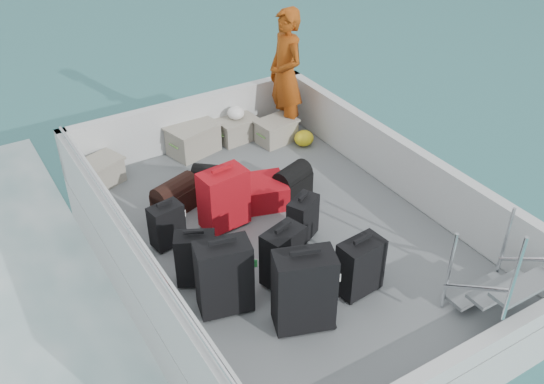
{
  "coord_description": "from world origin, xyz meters",
  "views": [
    {
      "loc": [
        -2.95,
        -4.61,
        4.88
      ],
      "look_at": [
        0.05,
        0.3,
        1.0
      ],
      "focal_mm": 40.0,
      "sensor_mm": 36.0,
      "label": 1
    }
  ],
  "objects_px": {
    "suitcase_8": "(253,194)",
    "passenger": "(286,75)",
    "suitcase_3": "(304,292)",
    "crate_0": "(100,173)",
    "suitcase_1": "(196,259)",
    "crate_2": "(236,130)",
    "suitcase_5": "(224,199)",
    "suitcase_0": "(224,278)",
    "crate_1": "(193,140)",
    "suitcase_2": "(167,226)",
    "suitcase_6": "(360,267)",
    "suitcase_7": "(303,219)",
    "suitcase_4": "(283,257)",
    "crate_3": "(276,132)"
  },
  "relations": [
    {
      "from": "suitcase_7",
      "to": "crate_2",
      "type": "relative_size",
      "value": 1.03
    },
    {
      "from": "suitcase_8",
      "to": "passenger",
      "type": "distance_m",
      "value": 2.0
    },
    {
      "from": "crate_1",
      "to": "crate_2",
      "type": "distance_m",
      "value": 0.68
    },
    {
      "from": "crate_0",
      "to": "crate_3",
      "type": "relative_size",
      "value": 1.02
    },
    {
      "from": "suitcase_2",
      "to": "suitcase_8",
      "type": "distance_m",
      "value": 1.21
    },
    {
      "from": "crate_0",
      "to": "suitcase_3",
      "type": "bearing_deg",
      "value": -75.91
    },
    {
      "from": "crate_1",
      "to": "passenger",
      "type": "distance_m",
      "value": 1.56
    },
    {
      "from": "crate_0",
      "to": "passenger",
      "type": "height_order",
      "value": "passenger"
    },
    {
      "from": "suitcase_0",
      "to": "crate_1",
      "type": "relative_size",
      "value": 1.24
    },
    {
      "from": "suitcase_2",
      "to": "suitcase_5",
      "type": "height_order",
      "value": "suitcase_5"
    },
    {
      "from": "suitcase_3",
      "to": "suitcase_8",
      "type": "height_order",
      "value": "suitcase_3"
    },
    {
      "from": "crate_2",
      "to": "suitcase_3",
      "type": "bearing_deg",
      "value": -108.86
    },
    {
      "from": "suitcase_6",
      "to": "passenger",
      "type": "xyz_separation_m",
      "value": [
        1.15,
        3.18,
        0.62
      ]
    },
    {
      "from": "suitcase_0",
      "to": "suitcase_4",
      "type": "xyz_separation_m",
      "value": [
        0.69,
        0.05,
        -0.08
      ]
    },
    {
      "from": "suitcase_7",
      "to": "suitcase_3",
      "type": "bearing_deg",
      "value": -150.55
    },
    {
      "from": "suitcase_3",
      "to": "suitcase_4",
      "type": "relative_size",
      "value": 1.3
    },
    {
      "from": "suitcase_8",
      "to": "crate_0",
      "type": "relative_size",
      "value": 1.5
    },
    {
      "from": "suitcase_5",
      "to": "suitcase_6",
      "type": "distance_m",
      "value": 1.79
    },
    {
      "from": "suitcase_1",
      "to": "crate_2",
      "type": "height_order",
      "value": "suitcase_1"
    },
    {
      "from": "suitcase_4",
      "to": "crate_3",
      "type": "relative_size",
      "value": 1.24
    },
    {
      "from": "suitcase_5",
      "to": "crate_0",
      "type": "distance_m",
      "value": 1.87
    },
    {
      "from": "suitcase_4",
      "to": "suitcase_6",
      "type": "height_order",
      "value": "suitcase_4"
    },
    {
      "from": "suitcase_0",
      "to": "suitcase_1",
      "type": "height_order",
      "value": "suitcase_0"
    },
    {
      "from": "suitcase_6",
      "to": "crate_2",
      "type": "relative_size",
      "value": 1.2
    },
    {
      "from": "suitcase_2",
      "to": "crate_0",
      "type": "bearing_deg",
      "value": 89.75
    },
    {
      "from": "suitcase_8",
      "to": "passenger",
      "type": "relative_size",
      "value": 0.42
    },
    {
      "from": "suitcase_1",
      "to": "suitcase_6",
      "type": "bearing_deg",
      "value": -8.65
    },
    {
      "from": "suitcase_2",
      "to": "suitcase_6",
      "type": "bearing_deg",
      "value": -60.26
    },
    {
      "from": "crate_0",
      "to": "crate_3",
      "type": "height_order",
      "value": "crate_0"
    },
    {
      "from": "suitcase_7",
      "to": "crate_0",
      "type": "distance_m",
      "value": 2.76
    },
    {
      "from": "suitcase_1",
      "to": "suitcase_5",
      "type": "height_order",
      "value": "suitcase_5"
    },
    {
      "from": "suitcase_0",
      "to": "suitcase_6",
      "type": "bearing_deg",
      "value": -7.33
    },
    {
      "from": "suitcase_7",
      "to": "crate_2",
      "type": "xyz_separation_m",
      "value": [
        0.46,
        2.39,
        -0.11
      ]
    },
    {
      "from": "suitcase_0",
      "to": "suitcase_6",
      "type": "height_order",
      "value": "suitcase_0"
    },
    {
      "from": "suitcase_6",
      "to": "passenger",
      "type": "bearing_deg",
      "value": 65.04
    },
    {
      "from": "suitcase_7",
      "to": "passenger",
      "type": "height_order",
      "value": "passenger"
    },
    {
      "from": "suitcase_2",
      "to": "passenger",
      "type": "bearing_deg",
      "value": 22.44
    },
    {
      "from": "suitcase_0",
      "to": "suitcase_5",
      "type": "height_order",
      "value": "suitcase_0"
    },
    {
      "from": "crate_2",
      "to": "crate_3",
      "type": "relative_size",
      "value": 1.0
    },
    {
      "from": "suitcase_5",
      "to": "suitcase_2",
      "type": "bearing_deg",
      "value": 173.9
    },
    {
      "from": "suitcase_3",
      "to": "crate_2",
      "type": "distance_m",
      "value": 3.69
    },
    {
      "from": "suitcase_1",
      "to": "passenger",
      "type": "bearing_deg",
      "value": 69.22
    },
    {
      "from": "suitcase_3",
      "to": "crate_0",
      "type": "relative_size",
      "value": 1.59
    },
    {
      "from": "suitcase_1",
      "to": "suitcase_7",
      "type": "height_order",
      "value": "suitcase_1"
    },
    {
      "from": "suitcase_1",
      "to": "crate_0",
      "type": "relative_size",
      "value": 1.15
    },
    {
      "from": "crate_1",
      "to": "suitcase_7",
      "type": "bearing_deg",
      "value": -84.98
    },
    {
      "from": "suitcase_7",
      "to": "passenger",
      "type": "distance_m",
      "value": 2.56
    },
    {
      "from": "suitcase_6",
      "to": "suitcase_7",
      "type": "height_order",
      "value": "suitcase_6"
    },
    {
      "from": "suitcase_3",
      "to": "crate_1",
      "type": "height_order",
      "value": "suitcase_3"
    },
    {
      "from": "suitcase_5",
      "to": "suitcase_4",
      "type": "bearing_deg",
      "value": -92.59
    }
  ]
}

